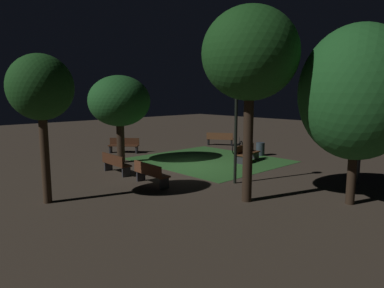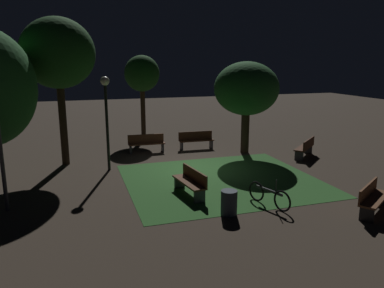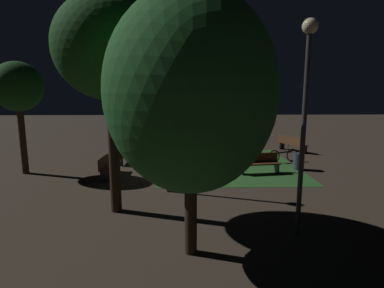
{
  "view_description": "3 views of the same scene",
  "coord_description": "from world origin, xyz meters",
  "px_view_note": "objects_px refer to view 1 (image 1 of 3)",
  "views": [
    {
      "loc": [
        11.93,
        -11.19,
        3.57
      ],
      "look_at": [
        0.01,
        -0.0,
        1.13
      ],
      "focal_mm": 32.17,
      "sensor_mm": 36.0,
      "label": 1
    },
    {
      "loc": [
        4.63,
        14.58,
        4.5
      ],
      "look_at": [
        0.03,
        0.08,
        1.08
      ],
      "focal_mm": 35.02,
      "sensor_mm": 36.0,
      "label": 2
    },
    {
      "loc": [
        14.05,
        -0.23,
        3.64
      ],
      "look_at": [
        -0.71,
        0.13,
        1.01
      ],
      "focal_mm": 28.93,
      "sensor_mm": 36.0,
      "label": 3
    }
  ],
  "objects_px": {
    "bench_corner": "(247,152)",
    "tree_back_right": "(250,55)",
    "bench_back_row": "(220,138)",
    "tree_left_canopy": "(119,101)",
    "lamp_post_near_wall": "(236,116)",
    "trash_bin": "(260,149)",
    "bicycle": "(238,147)",
    "tree_tall_center": "(357,93)",
    "bench_by_lamp": "(115,163)",
    "tree_right_canopy": "(41,89)",
    "lamp_post_path_center": "(364,95)",
    "bench_near_trees": "(124,145)"
  },
  "relations": [
    {
      "from": "tree_back_right",
      "to": "tree_tall_center",
      "type": "height_order",
      "value": "tree_back_right"
    },
    {
      "from": "tree_left_canopy",
      "to": "lamp_post_near_wall",
      "type": "bearing_deg",
      "value": 9.06
    },
    {
      "from": "lamp_post_near_wall",
      "to": "trash_bin",
      "type": "bearing_deg",
      "value": 116.93
    },
    {
      "from": "bench_back_row",
      "to": "lamp_post_near_wall",
      "type": "bearing_deg",
      "value": -44.33
    },
    {
      "from": "tree_left_canopy",
      "to": "lamp_post_path_center",
      "type": "relative_size",
      "value": 0.85
    },
    {
      "from": "tree_right_canopy",
      "to": "tree_left_canopy",
      "type": "xyz_separation_m",
      "value": [
        -4.09,
        5.3,
        -0.55
      ]
    },
    {
      "from": "lamp_post_path_center",
      "to": "bicycle",
      "type": "distance_m",
      "value": 8.68
    },
    {
      "from": "bench_by_lamp",
      "to": "lamp_post_path_center",
      "type": "xyz_separation_m",
      "value": [
        8.09,
        6.06,
        3.0
      ]
    },
    {
      "from": "bicycle",
      "to": "bench_corner",
      "type": "bearing_deg",
      "value": -40.31
    },
    {
      "from": "bench_back_row",
      "to": "bicycle",
      "type": "height_order",
      "value": "bicycle"
    },
    {
      "from": "bench_corner",
      "to": "bench_back_row",
      "type": "relative_size",
      "value": 1.05
    },
    {
      "from": "tree_right_canopy",
      "to": "tree_left_canopy",
      "type": "bearing_deg",
      "value": 127.67
    },
    {
      "from": "bench_corner",
      "to": "lamp_post_path_center",
      "type": "bearing_deg",
      "value": -3.89
    },
    {
      "from": "tree_right_canopy",
      "to": "lamp_post_near_wall",
      "type": "relative_size",
      "value": 1.24
    },
    {
      "from": "bicycle",
      "to": "lamp_post_near_wall",
      "type": "bearing_deg",
      "value": -51.54
    },
    {
      "from": "bench_corner",
      "to": "bench_near_trees",
      "type": "distance_m",
      "value": 7.46
    },
    {
      "from": "tree_left_canopy",
      "to": "bench_corner",
      "type": "bearing_deg",
      "value": 48.52
    },
    {
      "from": "bench_corner",
      "to": "tree_tall_center",
      "type": "bearing_deg",
      "value": -25.25
    },
    {
      "from": "bench_corner",
      "to": "tree_tall_center",
      "type": "height_order",
      "value": "tree_tall_center"
    },
    {
      "from": "bench_back_row",
      "to": "lamp_post_near_wall",
      "type": "distance_m",
      "value": 10.18
    },
    {
      "from": "tree_back_right",
      "to": "lamp_post_path_center",
      "type": "xyz_separation_m",
      "value": [
        1.66,
        4.92,
        -1.26
      ]
    },
    {
      "from": "bench_back_row",
      "to": "tree_left_canopy",
      "type": "distance_m",
      "value": 8.46
    },
    {
      "from": "bicycle",
      "to": "bench_back_row",
      "type": "bearing_deg",
      "value": 152.69
    },
    {
      "from": "lamp_post_path_center",
      "to": "bicycle",
      "type": "relative_size",
      "value": 3.12
    },
    {
      "from": "bench_by_lamp",
      "to": "tree_back_right",
      "type": "height_order",
      "value": "tree_back_right"
    },
    {
      "from": "bench_back_row",
      "to": "bench_near_trees",
      "type": "xyz_separation_m",
      "value": [
        -1.99,
        -6.35,
        0.0
      ]
    },
    {
      "from": "bench_corner",
      "to": "trash_bin",
      "type": "xyz_separation_m",
      "value": [
        -0.56,
        1.97,
        -0.11
      ]
    },
    {
      "from": "bench_corner",
      "to": "bicycle",
      "type": "bearing_deg",
      "value": 139.69
    },
    {
      "from": "bench_by_lamp",
      "to": "tree_right_canopy",
      "type": "relative_size",
      "value": 0.38
    },
    {
      "from": "bicycle",
      "to": "tree_left_canopy",
      "type": "bearing_deg",
      "value": -109.24
    },
    {
      "from": "tree_back_right",
      "to": "tree_right_canopy",
      "type": "distance_m",
      "value": 6.64
    },
    {
      "from": "bench_near_trees",
      "to": "lamp_post_near_wall",
      "type": "bearing_deg",
      "value": -3.73
    },
    {
      "from": "tree_back_right",
      "to": "bench_by_lamp",
      "type": "bearing_deg",
      "value": -169.94
    },
    {
      "from": "bench_corner",
      "to": "bicycle",
      "type": "xyz_separation_m",
      "value": [
        -2.03,
        1.72,
        -0.14
      ]
    },
    {
      "from": "trash_bin",
      "to": "bicycle",
      "type": "relative_size",
      "value": 0.45
    },
    {
      "from": "bench_near_trees",
      "to": "bicycle",
      "type": "xyz_separation_m",
      "value": [
        4.69,
        4.96,
        -0.14
      ]
    },
    {
      "from": "bench_by_lamp",
      "to": "tree_back_right",
      "type": "bearing_deg",
      "value": 10.06
    },
    {
      "from": "lamp_post_near_wall",
      "to": "trash_bin",
      "type": "xyz_separation_m",
      "value": [
        -2.95,
        5.8,
        -2.31
      ]
    },
    {
      "from": "tree_back_right",
      "to": "tree_tall_center",
      "type": "bearing_deg",
      "value": 41.56
    },
    {
      "from": "tree_left_canopy",
      "to": "lamp_post_near_wall",
      "type": "xyz_separation_m",
      "value": [
        6.72,
        1.07,
        -0.45
      ]
    },
    {
      "from": "bench_corner",
      "to": "tree_back_right",
      "type": "height_order",
      "value": "tree_back_right"
    },
    {
      "from": "bench_by_lamp",
      "to": "tree_right_canopy",
      "type": "height_order",
      "value": "tree_right_canopy"
    },
    {
      "from": "bench_near_trees",
      "to": "lamp_post_near_wall",
      "type": "height_order",
      "value": "lamp_post_near_wall"
    },
    {
      "from": "tree_back_right",
      "to": "tree_left_canopy",
      "type": "height_order",
      "value": "tree_back_right"
    },
    {
      "from": "lamp_post_near_wall",
      "to": "tree_left_canopy",
      "type": "bearing_deg",
      "value": -170.94
    },
    {
      "from": "trash_bin",
      "to": "tree_tall_center",
      "type": "bearing_deg",
      "value": -35.34
    },
    {
      "from": "tree_right_canopy",
      "to": "lamp_post_path_center",
      "type": "distance_m",
      "value": 11.52
    },
    {
      "from": "bench_corner",
      "to": "lamp_post_near_wall",
      "type": "distance_m",
      "value": 5.03
    },
    {
      "from": "bench_corner",
      "to": "tree_back_right",
      "type": "bearing_deg",
      "value": -52.2
    },
    {
      "from": "lamp_post_near_wall",
      "to": "bicycle",
      "type": "height_order",
      "value": "lamp_post_near_wall"
    }
  ]
}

